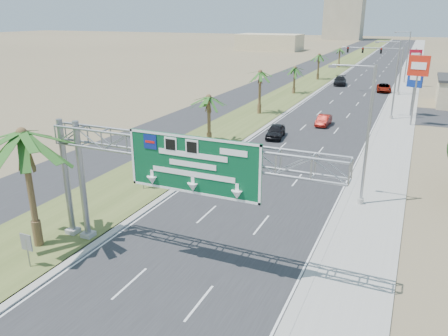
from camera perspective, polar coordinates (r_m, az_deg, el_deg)
road at (r=119.72m, az=19.29°, el=12.08°), size 12.00×300.00×0.02m
sidewalk_right at (r=119.29m, az=23.42°, el=11.58°), size 4.00×300.00×0.10m
median_grass at (r=120.98m, az=14.48°, el=12.62°), size 7.00×300.00×0.12m
opposing_road at (r=122.34m, az=11.18°, el=12.91°), size 8.00×300.00×0.02m
sign_gantry at (r=22.75m, az=-7.07°, el=1.33°), size 16.75×1.24×7.50m
palm_near at (r=26.23m, az=-24.92°, el=4.07°), size 5.70×5.70×8.35m
palm_row_b at (r=45.82m, az=-2.01°, el=9.13°), size 3.99×3.99×5.95m
palm_row_c at (r=60.35m, az=4.76°, el=12.29°), size 3.99×3.99×6.75m
palm_row_d at (r=77.61m, az=9.26°, el=12.75°), size 3.99×3.99×5.45m
palm_row_e at (r=95.95m, az=12.33°, el=14.20°), size 3.99×3.99×6.15m
palm_row_f at (r=120.48m, az=14.91°, el=14.79°), size 3.99×3.99×5.75m
streetlight_near at (r=31.82m, az=17.83°, el=3.22°), size 3.27×0.44×10.00m
streetlight_mid at (r=61.21m, az=21.29°, el=10.25°), size 3.27×0.44×10.00m
streetlight_far at (r=96.97m, az=22.68°, el=13.00°), size 3.27×0.44×10.00m
signal_mast at (r=81.11m, az=20.70°, el=12.37°), size 10.28×0.71×8.00m
median_signback_a at (r=25.89m, az=-24.38°, el=-9.12°), size 0.75×0.08×2.08m
median_signback_b at (r=34.49m, az=-10.58°, el=-0.61°), size 0.75×0.08×2.08m
tower_distant at (r=262.03m, az=15.53°, el=19.70°), size 20.00×16.00×35.00m
building_distant_left at (r=177.66m, az=5.97°, el=16.04°), size 24.00×14.00×6.00m
car_left_lane at (r=49.23m, az=6.75°, el=4.77°), size 2.27×4.54×1.48m
car_mid_lane at (r=55.85m, az=12.87°, el=6.08°), size 1.42×4.01×1.32m
car_right_lane at (r=84.12m, az=20.15°, el=9.79°), size 2.91×5.34×1.42m
car_far at (r=89.96m, az=14.91°, el=10.94°), size 3.07×5.94×1.65m
pole_sign_red_near at (r=58.14m, az=24.04°, el=11.63°), size 2.42×0.62×8.73m
pole_sign_blue at (r=64.25m, az=23.71°, el=10.74°), size 1.95×1.08×7.10m
pole_sign_red_far at (r=91.67m, az=23.70°, el=13.13°), size 2.21×0.77×7.13m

